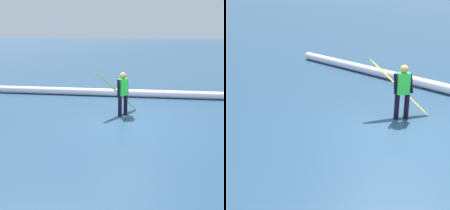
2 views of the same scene
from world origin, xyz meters
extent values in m
plane|color=navy|center=(0.00, 0.00, 0.00)|extent=(170.96, 170.96, 0.00)
cylinder|color=black|center=(0.54, -0.60, 0.37)|extent=(0.14, 0.14, 0.74)
cylinder|color=black|center=(0.37, -0.82, 0.37)|extent=(0.14, 0.14, 0.74)
cube|color=#2DD83F|center=(0.46, -0.71, 1.03)|extent=(0.37, 0.39, 0.59)
sphere|color=tan|center=(0.46, -0.71, 1.43)|extent=(0.22, 0.22, 0.22)
cylinder|color=black|center=(0.59, -0.54, 1.03)|extent=(0.09, 0.15, 0.58)
cylinder|color=black|center=(0.33, -0.88, 1.03)|extent=(0.09, 0.21, 0.58)
ellipsoid|color=yellow|center=(0.70, -0.90, 0.81)|extent=(1.50, 1.33, 1.65)
ellipsoid|color=blue|center=(0.70, -0.90, 0.82)|extent=(1.14, 0.99, 1.33)
camera|label=1|loc=(-0.84, 8.80, 2.98)|focal=44.68mm
camera|label=2|loc=(-4.62, 6.50, 3.74)|focal=53.67mm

